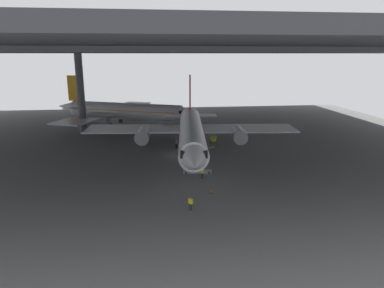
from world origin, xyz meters
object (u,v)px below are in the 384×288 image
Objects in this scene: boarding_stairs at (198,167)px; crew_worker_by_stairs at (202,172)px; traffic_cone_orange at (211,191)px; crew_worker_near_nose at (191,203)px; baggage_tug at (213,139)px; airplane_main at (191,131)px; airplane_distant at (123,111)px.

crew_worker_by_stairs is (0.27, -2.68, 0.21)m from boarding_stairs.
crew_worker_by_stairs is 5.20m from traffic_cone_orange.
boarding_stairs is 7.87m from traffic_cone_orange.
crew_worker_near_nose reaches higher than baggage_tug.
crew_worker_by_stairs is at bearing -90.67° from airplane_main.
airplane_main is 1.14× the size of airplane_distant.
airplane_distant is 26.10m from baggage_tug.
boarding_stairs is (-0.43, -10.86, -2.84)m from airplane_main.
crew_worker_by_stairs is (2.75, 9.68, 0.07)m from crew_worker_near_nose.
boarding_stairs is at bearing -92.27° from airplane_main.
crew_worker_near_nose reaches higher than traffic_cone_orange.
crew_worker_near_nose is 10.07m from crew_worker_by_stairs.
baggage_tug is at bearing 79.02° from traffic_cone_orange.
baggage_tug is (5.25, 20.38, -0.43)m from crew_worker_by_stairs.
crew_worker_near_nose is at bearing -78.16° from airplane_distant.
boarding_stairs reaches higher than baggage_tug.
boarding_stairs is at bearing 94.16° from traffic_cone_orange.
boarding_stairs is at bearing -107.33° from baggage_tug.
airplane_distant is 14.17× the size of baggage_tug.
airplane_distant is 46.09m from traffic_cone_orange.
baggage_tug is at bearing 53.32° from airplane_main.
crew_worker_by_stairs is at bearing 93.31° from traffic_cone_orange.
crew_worker_by_stairs is at bearing 74.17° from crew_worker_near_nose.
crew_worker_near_nose is at bearing -123.87° from traffic_cone_orange.
baggage_tug is (18.18, -18.50, -2.91)m from airplane_distant.
boarding_stairs is 8.01× the size of traffic_cone_orange.
baggage_tug is (8.00, 30.07, -0.35)m from crew_worker_near_nose.
airplane_distant is (-13.08, 25.34, -0.15)m from airplane_main.
airplane_main is at bearing 89.33° from crew_worker_by_stairs.
boarding_stairs is at bearing 78.68° from crew_worker_near_nose.
traffic_cone_orange is at bearing -89.57° from airplane_main.
airplane_distant reaches higher than boarding_stairs.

